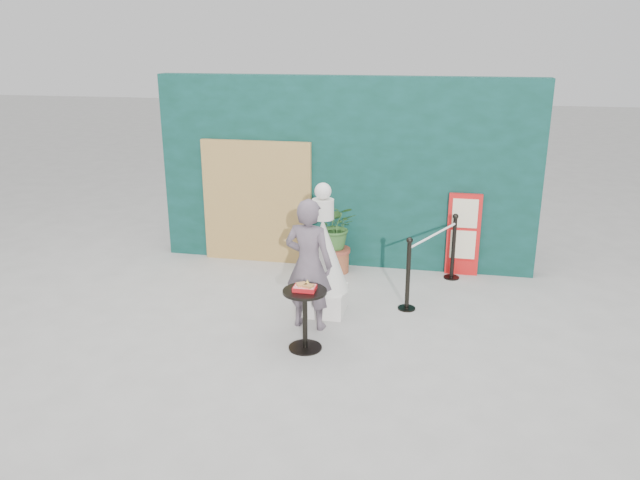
{
  "coord_description": "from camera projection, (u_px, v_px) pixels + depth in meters",
  "views": [
    {
      "loc": [
        1.56,
        -6.46,
        3.54
      ],
      "look_at": [
        0.0,
        1.2,
        1.0
      ],
      "focal_mm": 35.0,
      "sensor_mm": 36.0,
      "label": 1
    }
  ],
  "objects": [
    {
      "name": "food_basket",
      "position": [
        305.0,
        287.0,
        7.22
      ],
      "size": [
        0.26,
        0.19,
        0.11
      ],
      "color": "red",
      "rests_on": "cafe_table"
    },
    {
      "name": "planter",
      "position": [
        336.0,
        233.0,
        9.72
      ],
      "size": [
        0.66,
        0.57,
        1.12
      ],
      "color": "#994A32",
      "rests_on": "ground"
    },
    {
      "name": "ground",
      "position": [
        300.0,
        350.0,
        7.41
      ],
      "size": [
        60.0,
        60.0,
        0.0
      ],
      "primitive_type": "plane",
      "color": "#ADAAA5",
      "rests_on": "ground"
    },
    {
      "name": "statue",
      "position": [
        323.0,
        261.0,
        8.26
      ],
      "size": [
        0.7,
        0.7,
        1.78
      ],
      "color": "white",
      "rests_on": "ground"
    },
    {
      "name": "menu_board",
      "position": [
        463.0,
        235.0,
        9.6
      ],
      "size": [
        0.5,
        0.07,
        1.3
      ],
      "color": "red",
      "rests_on": "ground"
    },
    {
      "name": "bamboo_fence",
      "position": [
        257.0,
        202.0,
        10.11
      ],
      "size": [
        1.8,
        0.08,
        2.0
      ],
      "primitive_type": "cube",
      "color": "tan",
      "rests_on": "ground"
    },
    {
      "name": "stanchion_barrier",
      "position": [
        432.0,
        261.0,
        8.94
      ],
      "size": [
        0.84,
        1.54,
        1.03
      ],
      "color": "black",
      "rests_on": "ground"
    },
    {
      "name": "cafe_table",
      "position": [
        305.0,
        310.0,
        7.31
      ],
      "size": [
        0.52,
        0.52,
        0.75
      ],
      "color": "black",
      "rests_on": "ground"
    },
    {
      "name": "back_wall",
      "position": [
        345.0,
        173.0,
        9.89
      ],
      "size": [
        6.0,
        0.3,
        3.0
      ],
      "primitive_type": "cube",
      "color": "#0A3127",
      "rests_on": "ground"
    },
    {
      "name": "woman",
      "position": [
        309.0,
        264.0,
        7.78
      ],
      "size": [
        0.67,
        0.5,
        1.69
      ],
      "primitive_type": "imported",
      "rotation": [
        0.0,
        0.0,
        2.98
      ],
      "color": "#635560",
      "rests_on": "ground"
    }
  ]
}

